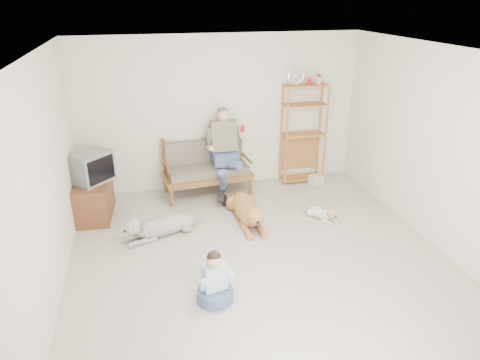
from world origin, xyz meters
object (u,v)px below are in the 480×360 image
object	(u,v)px
loveseat	(207,167)
tv_stand	(94,199)
etagere	(303,133)
golden_retriever	(247,211)

from	to	relation	value
loveseat	tv_stand	distance (m)	1.97
loveseat	tv_stand	world-z (taller)	loveseat
etagere	golden_retriever	distance (m)	2.07
etagere	golden_retriever	size ratio (longest dim) A/B	1.42
etagere	golden_retriever	bearing A→B (deg)	-136.50
golden_retriever	etagere	bearing A→B (deg)	43.22
loveseat	tv_stand	size ratio (longest dim) A/B	1.65
loveseat	golden_retriever	xyz separation A→B (m)	(0.43, -1.22, -0.30)
tv_stand	loveseat	bearing A→B (deg)	18.65
loveseat	etagere	size ratio (longest dim) A/B	0.72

